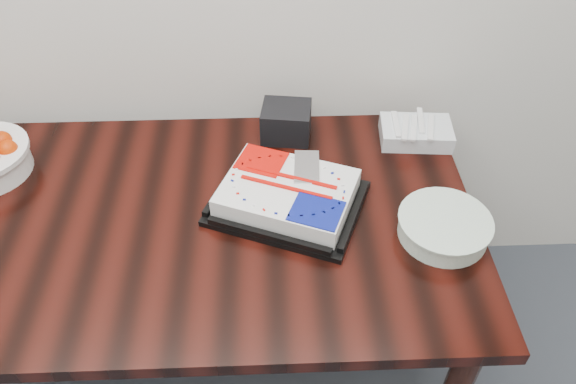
{
  "coord_description": "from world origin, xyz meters",
  "views": [
    {
      "loc": [
        0.35,
        0.93,
        1.85
      ],
      "look_at": [
        0.39,
        2.0,
        0.83
      ],
      "focal_mm": 35.0,
      "sensor_mm": 36.0,
      "label": 1
    }
  ],
  "objects_px": {
    "cake_tray": "(288,196)",
    "napkin_box": "(286,122)",
    "plate_stack": "(444,227)",
    "table": "(151,239)"
  },
  "relations": [
    {
      "from": "cake_tray",
      "to": "napkin_box",
      "type": "relative_size",
      "value": 3.23
    },
    {
      "from": "cake_tray",
      "to": "plate_stack",
      "type": "bearing_deg",
      "value": -17.28
    },
    {
      "from": "cake_tray",
      "to": "plate_stack",
      "type": "height_order",
      "value": "cake_tray"
    },
    {
      "from": "napkin_box",
      "to": "plate_stack",
      "type": "bearing_deg",
      "value": -48.16
    },
    {
      "from": "cake_tray",
      "to": "napkin_box",
      "type": "bearing_deg",
      "value": 88.59
    },
    {
      "from": "plate_stack",
      "to": "napkin_box",
      "type": "bearing_deg",
      "value": 131.84
    },
    {
      "from": "table",
      "to": "napkin_box",
      "type": "relative_size",
      "value": 12.08
    },
    {
      "from": "cake_tray",
      "to": "napkin_box",
      "type": "xyz_separation_m",
      "value": [
        0.01,
        0.32,
        0.02
      ]
    },
    {
      "from": "cake_tray",
      "to": "plate_stack",
      "type": "relative_size",
      "value": 1.98
    },
    {
      "from": "plate_stack",
      "to": "cake_tray",
      "type": "bearing_deg",
      "value": 162.72
    }
  ]
}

